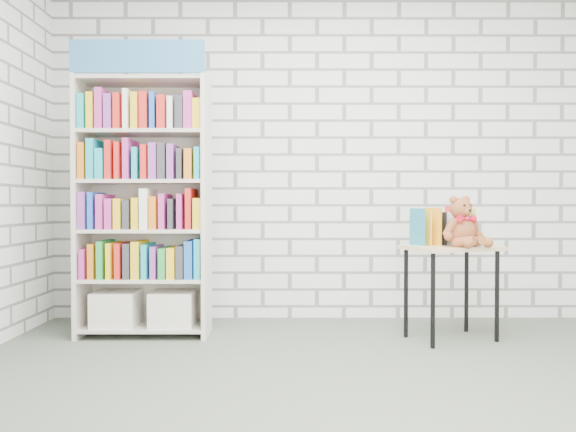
{
  "coord_description": "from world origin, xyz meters",
  "views": [
    {
      "loc": [
        -0.26,
        -2.8,
        0.97
      ],
      "look_at": [
        -0.25,
        0.95,
        0.9
      ],
      "focal_mm": 35.0,
      "sensor_mm": 36.0,
      "label": 1
    }
  ],
  "objects": [
    {
      "name": "ground",
      "position": [
        0.0,
        0.0,
        0.0
      ],
      "size": [
        4.5,
        4.5,
        0.0
      ],
      "primitive_type": "plane",
      "color": "#495144",
      "rests_on": "ground"
    },
    {
      "name": "room_shell",
      "position": [
        0.0,
        0.0,
        1.78
      ],
      "size": [
        4.52,
        4.02,
        2.81
      ],
      "color": "silver",
      "rests_on": "ground"
    },
    {
      "name": "bookshelf",
      "position": [
        -1.31,
        1.36,
        0.97
      ],
      "size": [
        0.95,
        0.37,
        2.13
      ],
      "color": "beige",
      "rests_on": "ground"
    },
    {
      "name": "display_table",
      "position": [
        0.92,
        1.22,
        0.58
      ],
      "size": [
        0.74,
        0.62,
        0.68
      ],
      "color": "tan",
      "rests_on": "ground"
    },
    {
      "name": "table_books",
      "position": [
        0.89,
        1.32,
        0.81
      ],
      "size": [
        0.48,
        0.33,
        0.26
      ],
      "color": "teal",
      "rests_on": "display_table"
    },
    {
      "name": "teddy_bear",
      "position": [
        0.98,
        1.14,
        0.82
      ],
      "size": [
        0.34,
        0.32,
        0.36
      ],
      "color": "brown",
      "rests_on": "display_table"
    }
  ]
}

